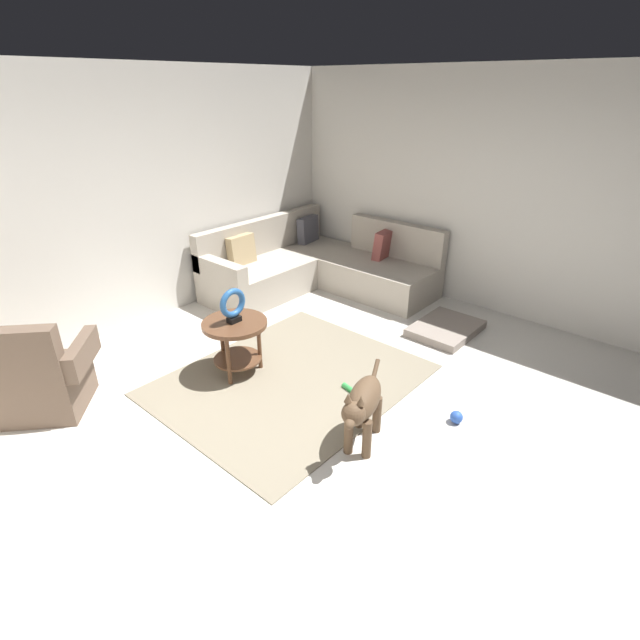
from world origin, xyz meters
The scene contains 12 objects.
ground_plane centered at (0.00, 0.00, -0.05)m, with size 6.00×6.00×0.10m, color silver.
wall_back centered at (0.00, 2.94, 1.35)m, with size 6.00×0.12×2.70m, color silver.
wall_right centered at (2.94, 0.00, 1.35)m, with size 0.12×6.00×2.70m, color silver.
area_rug centered at (0.15, 0.70, 0.01)m, with size 2.30×1.90×0.01m, color gray.
sectional_couch centered at (1.99, 2.01, 0.29)m, with size 2.20×2.25×0.88m.
armchair centered at (-1.53, 1.91, 0.32)m, with size 1.00×0.98×0.88m.
side_table centered at (-0.08, 1.18, 0.42)m, with size 0.60×0.60×0.54m.
torus_sculpture centered at (-0.08, 1.18, 0.71)m, with size 0.28×0.08×0.33m.
dog_bed_mat centered at (1.98, 0.08, 0.04)m, with size 0.80×0.60×0.09m, color gray.
dog centered at (-0.13, -0.33, 0.38)m, with size 0.81×0.40×0.63m.
dog_toy_ball centered at (0.59, -0.75, 0.05)m, with size 0.11×0.11×0.11m, color blue.
dog_toy_rope centered at (0.36, 0.16, 0.03)m, with size 0.05×0.05×0.19m, color green.
Camera 1 is at (-2.52, -2.00, 2.50)m, focal length 27.03 mm.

